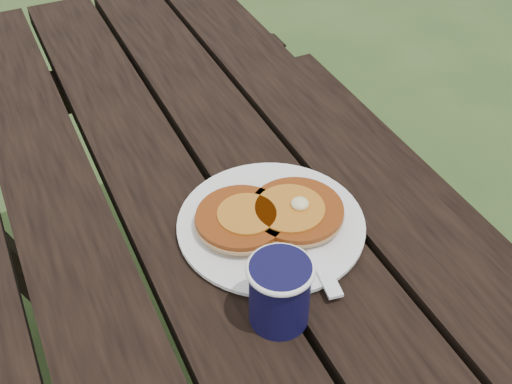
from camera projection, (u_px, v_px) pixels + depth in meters
name	position (u px, v px, depth m)	size (l,w,h in m)	color
plate	(271.00, 225.00, 0.92)	(0.26, 0.26, 0.01)	white
pancake_stack	(271.00, 216.00, 0.90)	(0.21, 0.15, 0.04)	#88390F
knife	(312.00, 247.00, 0.88)	(0.02, 0.18, 0.01)	white
fork	(271.00, 256.00, 0.86)	(0.03, 0.16, 0.01)	white
coffee_cup	(280.00, 289.00, 0.77)	(0.08, 0.08, 0.09)	black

